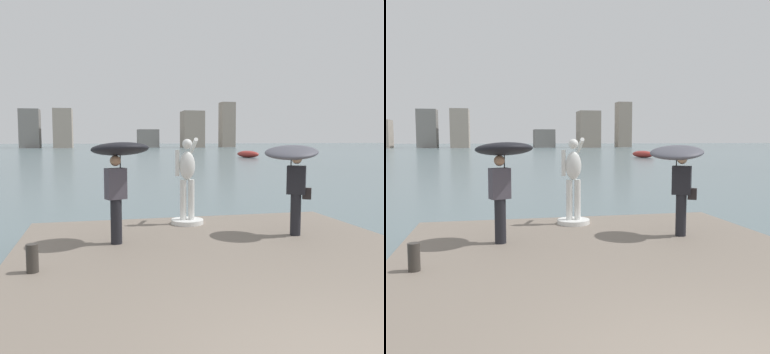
{
  "view_description": "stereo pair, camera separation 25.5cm",
  "coord_description": "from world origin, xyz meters",
  "views": [
    {
      "loc": [
        -2.2,
        -2.87,
        2.44
      ],
      "look_at": [
        0.0,
        6.71,
        1.55
      ],
      "focal_mm": 39.25,
      "sensor_mm": 36.0,
      "label": 1
    },
    {
      "loc": [
        -1.95,
        -2.92,
        2.44
      ],
      "look_at": [
        0.0,
        6.71,
        1.55
      ],
      "focal_mm": 39.25,
      "sensor_mm": 36.0,
      "label": 2
    }
  ],
  "objects": [
    {
      "name": "statue_white_figure",
      "position": [
        -0.07,
        6.92,
        1.25
      ],
      "size": [
        0.78,
        0.95,
        2.08
      ],
      "color": "white",
      "rests_on": "pier"
    },
    {
      "name": "pier",
      "position": [
        0.0,
        2.39,
        0.2
      ],
      "size": [
        7.49,
        10.78,
        0.4
      ],
      "primitive_type": "cube",
      "color": "slate",
      "rests_on": "ground"
    },
    {
      "name": "ground_plane",
      "position": [
        0.0,
        40.0,
        0.0
      ],
      "size": [
        400.0,
        400.0,
        0.0
      ],
      "primitive_type": "plane",
      "color": "slate"
    },
    {
      "name": "onlooker_left",
      "position": [
        -1.76,
        5.37,
        2.02
      ],
      "size": [
        1.45,
        1.46,
        2.02
      ],
      "color": "black",
      "rests_on": "pier"
    },
    {
      "name": "mooring_bollard",
      "position": [
        -3.18,
        3.8,
        0.62
      ],
      "size": [
        0.18,
        0.18,
        0.44
      ],
      "primitive_type": "cylinder",
      "color": "#38332D",
      "rests_on": "pier"
    },
    {
      "name": "onlooker_right",
      "position": [
        1.86,
        5.27,
        1.92
      ],
      "size": [
        1.55,
        1.55,
        1.97
      ],
      "color": "black",
      "rests_on": "pier"
    },
    {
      "name": "boat_far",
      "position": [
        17.63,
        50.11,
        0.45
      ],
      "size": [
        2.8,
        4.3,
        0.9
      ],
      "color": "#9E2D28",
      "rests_on": "ground"
    },
    {
      "name": "distant_skyline",
      "position": [
        2.05,
        121.9,
        5.13
      ],
      "size": [
        75.86,
        10.26,
        13.84
      ],
      "color": "#A89989",
      "rests_on": "ground"
    }
  ]
}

